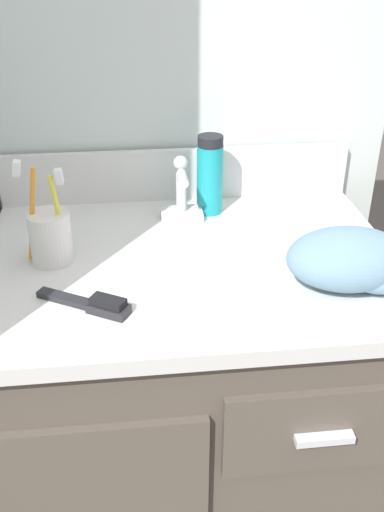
{
  "coord_description": "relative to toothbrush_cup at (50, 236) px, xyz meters",
  "views": [
    {
      "loc": [
        -0.1,
        -0.94,
        1.3
      ],
      "look_at": [
        0.0,
        -0.03,
        0.78
      ],
      "focal_mm": 40.0,
      "sensor_mm": 36.0,
      "label": 1
    }
  ],
  "objects": [
    {
      "name": "shaving_cream_can",
      "position": [
        0.32,
        0.19,
        0.03
      ],
      "size": [
        0.06,
        0.06,
        0.17
      ],
      "color": "teal",
      "rests_on": "vanity"
    },
    {
      "name": "backsplash",
      "position": [
        0.26,
        0.27,
        0.01
      ],
      "size": [
        0.8,
        0.02,
        0.12
      ],
      "color": "silver",
      "rests_on": "vanity"
    },
    {
      "name": "vanity",
      "position": [
        0.26,
        -0.02,
        -0.42
      ],
      "size": [
        0.8,
        0.6,
        0.76
      ],
      "color": "brown",
      "rests_on": "ground_plane"
    },
    {
      "name": "sink_faucet",
      "position": [
        0.26,
        0.15,
        -0.0
      ],
      "size": [
        0.09,
        0.09,
        0.14
      ],
      "color": "silver",
      "rests_on": "vanity"
    },
    {
      "name": "wall_back",
      "position": [
        0.26,
        0.32,
        0.29
      ],
      "size": [
        0.98,
        0.08,
        2.2
      ],
      "primitive_type": "cube",
      "color": "silver",
      "rests_on": "ground_plane"
    },
    {
      "name": "toothbrush_cup",
      "position": [
        0.0,
        0.0,
        0.0
      ],
      "size": [
        0.09,
        0.08,
        0.2
      ],
      "color": "silver",
      "rests_on": "vanity"
    },
    {
      "name": "hairbrush",
      "position": [
        0.08,
        -0.17,
        -0.04
      ],
      "size": [
        0.16,
        0.11,
        0.03
      ],
      "rotation": [
        0.0,
        0.0,
        -0.52
      ],
      "color": "#232328",
      "rests_on": "vanity"
    },
    {
      "name": "hand_towel",
      "position": [
        0.53,
        -0.14,
        -0.01
      ],
      "size": [
        0.22,
        0.16,
        0.1
      ],
      "color": "#6B8EA8",
      "rests_on": "vanity"
    }
  ]
}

